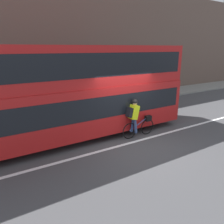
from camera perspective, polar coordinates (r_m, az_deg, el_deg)
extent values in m
plane|color=#424244|center=(8.43, 4.82, -7.66)|extent=(80.00, 80.00, 0.00)
cube|color=silver|center=(8.35, 5.29, -7.90)|extent=(50.00, 0.14, 0.01)
cube|color=gray|center=(13.45, -10.50, 1.61)|extent=(60.00, 2.38, 0.11)
cube|color=brown|center=(14.28, -13.36, 17.13)|extent=(60.00, 0.30, 7.42)
cylinder|color=black|center=(10.11, 4.46, -0.76)|extent=(0.90, 0.30, 0.90)
cube|color=#B21919|center=(8.55, -11.93, 0.73)|extent=(9.68, 2.48, 1.80)
cube|color=black|center=(8.50, -12.02, 2.13)|extent=(9.30, 2.50, 0.79)
cube|color=#B21919|center=(8.27, -12.61, 11.62)|extent=(9.68, 2.39, 1.45)
cube|color=black|center=(8.27, -12.64, 12.12)|extent=(9.30, 2.41, 0.81)
torus|color=black|center=(9.08, 9.17, -3.82)|extent=(0.65, 0.04, 0.65)
torus|color=black|center=(8.55, 4.62, -4.94)|extent=(0.65, 0.04, 0.65)
cylinder|color=#2D4C8C|center=(8.74, 7.01, -3.10)|extent=(0.90, 0.03, 0.44)
cylinder|color=#2D4C8C|center=(8.53, 5.24, -3.31)|extent=(0.03, 0.03, 0.48)
cube|color=black|center=(8.98, 9.42, -1.63)|extent=(0.26, 0.16, 0.22)
cube|color=#D8EA19|center=(8.41, 5.66, 0.02)|extent=(0.37, 0.32, 0.58)
cube|color=black|center=(8.29, 4.57, -0.05)|extent=(0.21, 0.26, 0.38)
cylinder|color=#384C7A|center=(8.67, 5.41, -3.32)|extent=(0.21, 0.11, 0.58)
cylinder|color=#384C7A|center=(8.54, 6.14, -3.67)|extent=(0.19, 0.11, 0.58)
sphere|color=tan|center=(8.34, 5.95, 2.41)|extent=(0.19, 0.19, 0.19)
sphere|color=black|center=(8.33, 5.96, 2.69)|extent=(0.21, 0.21, 0.21)
cylinder|color=#262628|center=(14.34, -0.74, 4.76)|extent=(0.50, 0.50, 0.84)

